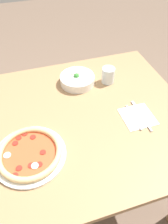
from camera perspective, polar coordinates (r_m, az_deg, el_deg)
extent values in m
plane|color=brown|center=(1.73, -2.79, -18.87)|extent=(8.00, 8.00, 0.00)
cube|color=#99724C|center=(1.11, -4.12, -2.37)|extent=(1.27, 0.98, 0.03)
cylinder|color=olive|center=(1.81, 10.63, 3.22)|extent=(0.06, 0.06, 0.72)
cylinder|color=white|center=(0.99, -13.91, -10.82)|extent=(0.31, 0.31, 0.01)
torus|color=#DBB77A|center=(0.97, -14.10, -10.20)|extent=(0.28, 0.28, 0.03)
cylinder|color=#D14C28|center=(0.98, -14.00, -10.53)|extent=(0.25, 0.25, 0.01)
cylinder|color=maroon|center=(0.95, -16.62, -13.88)|extent=(0.03, 0.03, 0.00)
cylinder|color=maroon|center=(0.94, -13.67, -13.40)|extent=(0.03, 0.03, 0.00)
cylinder|color=maroon|center=(0.94, -11.59, -13.25)|extent=(0.03, 0.03, 0.00)
cylinder|color=maroon|center=(0.97, -10.69, -10.28)|extent=(0.03, 0.03, 0.00)
cylinder|color=maroon|center=(0.94, -17.56, -15.54)|extent=(0.03, 0.03, 0.00)
cylinder|color=maroon|center=(1.03, -13.20, -6.38)|extent=(0.03, 0.03, 0.00)
cylinder|color=maroon|center=(1.04, -16.70, -6.48)|extent=(0.03, 0.03, 0.00)
cylinder|color=maroon|center=(1.05, -15.26, -5.52)|extent=(0.03, 0.03, 0.00)
cylinder|color=maroon|center=(1.02, -17.54, -7.77)|extent=(0.03, 0.03, 0.00)
ellipsoid|color=silver|center=(0.94, -12.73, -13.50)|extent=(0.03, 0.03, 0.01)
ellipsoid|color=silver|center=(1.00, -19.45, -10.58)|extent=(0.03, 0.03, 0.01)
cylinder|color=white|center=(1.29, -1.76, 8.44)|extent=(0.20, 0.20, 0.05)
torus|color=white|center=(1.28, -1.78, 9.17)|extent=(0.20, 0.20, 0.01)
ellipsoid|color=#998466|center=(1.30, -1.37, 9.76)|extent=(0.04, 0.04, 0.02)
ellipsoid|color=#998466|center=(1.25, -2.49, 7.47)|extent=(0.03, 0.04, 0.02)
ellipsoid|color=tan|center=(1.30, -3.16, 9.69)|extent=(0.04, 0.04, 0.02)
ellipsoid|color=tan|center=(1.33, -1.61, 10.41)|extent=(0.04, 0.04, 0.02)
sphere|color=#388433|center=(1.28, -1.99, 9.41)|extent=(0.03, 0.03, 0.03)
cube|color=white|center=(1.14, 13.85, -1.17)|extent=(0.16, 0.16, 0.00)
cube|color=silver|center=(1.11, 13.39, -2.25)|extent=(0.01, 0.12, 0.00)
cube|color=silver|center=(1.16, 11.85, 0.87)|extent=(0.00, 0.05, 0.00)
cube|color=silver|center=(1.16, 11.66, 0.83)|extent=(0.00, 0.05, 0.00)
cube|color=silver|center=(1.16, 11.47, 0.79)|extent=(0.00, 0.05, 0.00)
cube|color=silver|center=(1.16, 11.28, 0.75)|extent=(0.00, 0.05, 0.00)
cube|color=silver|center=(1.11, 16.23, -3.20)|extent=(0.01, 0.09, 0.01)
cube|color=silver|center=(1.17, 13.80, 0.67)|extent=(0.02, 0.13, 0.00)
cylinder|color=silver|center=(1.30, 6.32, 9.53)|extent=(0.07, 0.07, 0.09)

